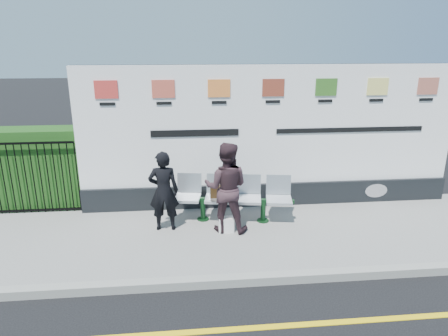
# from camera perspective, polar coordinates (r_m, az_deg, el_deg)

# --- Properties ---
(ground) EXTENTS (80.00, 80.00, 0.00)m
(ground) POSITION_cam_1_polar(r_m,az_deg,el_deg) (5.68, 9.49, -21.34)
(ground) COLOR black
(pavement) EXTENTS (14.00, 3.00, 0.12)m
(pavement) POSITION_cam_1_polar(r_m,az_deg,el_deg) (7.70, 4.71, -9.43)
(pavement) COLOR gray
(pavement) RESTS_ON ground
(kerb) EXTENTS (14.00, 0.18, 0.14)m
(kerb) POSITION_cam_1_polar(r_m,az_deg,el_deg) (6.42, 7.17, -15.36)
(kerb) COLOR gray
(kerb) RESTS_ON ground
(yellow_line) EXTENTS (14.00, 0.10, 0.01)m
(yellow_line) POSITION_cam_1_polar(r_m,az_deg,el_deg) (5.68, 9.49, -21.31)
(yellow_line) COLOR yellow
(yellow_line) RESTS_ON ground
(billboard) EXTENTS (8.00, 0.30, 3.00)m
(billboard) POSITION_cam_1_polar(r_m,az_deg,el_deg) (8.56, 6.63, 3.03)
(billboard) COLOR black
(billboard) RESTS_ON pavement
(hedge) EXTENTS (2.35, 0.70, 1.70)m
(hedge) POSITION_cam_1_polar(r_m,az_deg,el_deg) (9.51, -25.60, 0.04)
(hedge) COLOR #1D4A16
(hedge) RESTS_ON pavement
(railing) EXTENTS (2.05, 0.06, 1.54)m
(railing) POSITION_cam_1_polar(r_m,az_deg,el_deg) (9.13, -26.44, -1.28)
(railing) COLOR black
(railing) RESTS_ON pavement
(bench) EXTENTS (2.37, 0.96, 0.49)m
(bench) POSITION_cam_1_polar(r_m,az_deg,el_deg) (8.01, 1.28, -5.87)
(bench) COLOR #B8BDC2
(bench) RESTS_ON pavement
(woman_left) EXTENTS (0.57, 0.38, 1.54)m
(woman_left) POSITION_cam_1_polar(r_m,az_deg,el_deg) (7.54, -8.61, -3.28)
(woman_left) COLOR black
(woman_left) RESTS_ON pavement
(woman_right) EXTENTS (0.96, 0.82, 1.71)m
(woman_right) POSITION_cam_1_polar(r_m,az_deg,el_deg) (7.39, 0.30, -2.80)
(woman_right) COLOR #38242A
(woman_right) RESTS_ON pavement
(handbag_brown) EXTENTS (0.30, 0.14, 0.23)m
(handbag_brown) POSITION_cam_1_polar(r_m,az_deg,el_deg) (7.89, -0.89, -3.39)
(handbag_brown) COLOR black
(handbag_brown) RESTS_ON bench
(carrier_bag_white) EXTENTS (0.29, 0.17, 0.29)m
(carrier_bag_white) POSITION_cam_1_polar(r_m,az_deg,el_deg) (7.59, 0.31, -8.08)
(carrier_bag_white) COLOR white
(carrier_bag_white) RESTS_ON pavement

